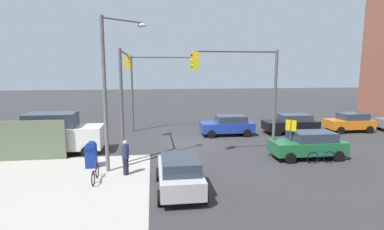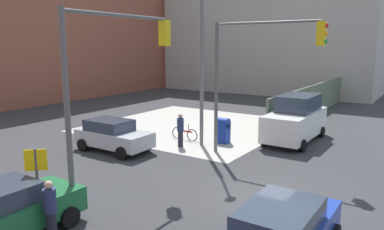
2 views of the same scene
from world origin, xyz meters
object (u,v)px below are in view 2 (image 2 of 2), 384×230
(traffic_signal_nw_corner, at_px, (113,68))
(bicycle_leaning_on_fence, at_px, (185,134))
(traffic_signal_ne_corner, at_px, (255,62))
(smokestack, at_px, (152,21))
(mailbox_blue, at_px, (223,130))
(street_lamp_corner, at_px, (203,59))
(pedestrian_waiting, at_px, (180,130))
(van_white_delivery, at_px, (296,119))
(sedan_silver, at_px, (113,135))
(pedestrian_crossing, at_px, (50,210))
(hatchback_green, at_px, (0,213))

(traffic_signal_nw_corner, distance_m, bicycle_leaning_on_fence, 9.57)
(traffic_signal_nw_corner, distance_m, traffic_signal_ne_corner, 7.32)
(smokestack, relative_size, mailbox_blue, 12.19)
(traffic_signal_ne_corner, relative_size, bicycle_leaning_on_fence, 3.71)
(traffic_signal_nw_corner, xyz_separation_m, bicycle_leaning_on_fence, (8.13, 2.70, -4.27))
(traffic_signal_nw_corner, height_order, mailbox_blue, traffic_signal_nw_corner)
(street_lamp_corner, height_order, mailbox_blue, street_lamp_corner)
(mailbox_blue, xyz_separation_m, pedestrian_waiting, (-2.00, 1.50, 0.19))
(street_lamp_corner, relative_size, bicycle_leaning_on_fence, 4.57)
(mailbox_blue, bearing_deg, van_white_delivery, -50.25)
(sedan_silver, relative_size, van_white_delivery, 0.75)
(traffic_signal_ne_corner, relative_size, sedan_silver, 1.61)
(pedestrian_waiting, height_order, bicycle_leaning_on_fence, pedestrian_waiting)
(traffic_signal_nw_corner, bearing_deg, traffic_signal_ne_corner, -16.12)
(traffic_signal_nw_corner, height_order, pedestrian_crossing, traffic_signal_nw_corner)
(traffic_signal_nw_corner, bearing_deg, van_white_delivery, -13.33)
(smokestack, height_order, pedestrian_waiting, smokestack)
(smokestack, height_order, sedan_silver, smokestack)
(pedestrian_crossing, bearing_deg, pedestrian_waiting, 159.45)
(traffic_signal_ne_corner, height_order, mailbox_blue, traffic_signal_ne_corner)
(traffic_signal_ne_corner, bearing_deg, mailbox_blue, 56.12)
(sedan_silver, height_order, bicycle_leaning_on_fence, sedan_silver)
(street_lamp_corner, relative_size, van_white_delivery, 1.48)
(smokestack, xyz_separation_m, sedan_silver, (-28.83, -21.04, -7.87))
(street_lamp_corner, xyz_separation_m, pedestrian_waiting, (-0.71, 0.93, -3.75))
(sedan_silver, bearing_deg, mailbox_blue, -41.08)
(mailbox_blue, bearing_deg, traffic_signal_ne_corner, -123.88)
(street_lamp_corner, bearing_deg, pedestrian_crossing, -170.59)
(traffic_signal_nw_corner, distance_m, pedestrian_crossing, 4.98)
(mailbox_blue, distance_m, van_white_delivery, 4.19)
(pedestrian_crossing, xyz_separation_m, pedestrian_waiting, (10.00, 2.70, 0.03))
(street_lamp_corner, height_order, van_white_delivery, street_lamp_corner)
(traffic_signal_nw_corner, height_order, van_white_delivery, traffic_signal_nw_corner)
(traffic_signal_nw_corner, distance_m, sedan_silver, 7.19)
(smokestack, height_order, street_lamp_corner, smokestack)
(bicycle_leaning_on_fence, bearing_deg, pedestrian_crossing, -163.41)
(mailbox_blue, xyz_separation_m, pedestrian_crossing, (-12.00, -1.20, 0.16))
(van_white_delivery, xyz_separation_m, pedestrian_crossing, (-14.66, 2.00, -0.36))
(street_lamp_corner, distance_m, van_white_delivery, 6.45)
(traffic_signal_nw_corner, xyz_separation_m, sedan_silver, (4.19, 4.46, -3.77))
(hatchback_green, xyz_separation_m, sedan_silver, (8.25, 4.02, -0.00))
(sedan_silver, height_order, pedestrian_crossing, pedestrian_crossing)
(smokestack, xyz_separation_m, traffic_signal_ne_corner, (-25.99, -27.53, -4.09))
(smokestack, bearing_deg, mailbox_blue, -134.18)
(hatchback_green, xyz_separation_m, pedestrian_crossing, (0.79, -1.14, 0.07))
(hatchback_green, distance_m, sedan_silver, 9.17)
(traffic_signal_ne_corner, xyz_separation_m, sedan_silver, (-2.84, 6.49, -3.78))
(hatchback_green, distance_m, van_white_delivery, 15.77)
(street_lamp_corner, height_order, hatchback_green, street_lamp_corner)
(van_white_delivery, bearing_deg, mailbox_blue, 129.75)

